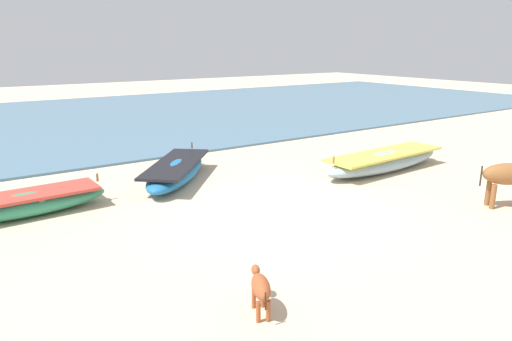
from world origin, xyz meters
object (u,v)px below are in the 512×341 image
fishing_boat_2 (25,203)px  calf_near_rust (260,287)px  fishing_boat_1 (384,161)px  fishing_boat_0 (176,171)px  cow_adult_brown (511,176)px

fishing_boat_2 → calf_near_rust: 6.63m
fishing_boat_2 → fishing_boat_1: bearing=-13.5°
fishing_boat_0 → calf_near_rust: (-1.82, -6.87, 0.12)m
fishing_boat_0 → calf_near_rust: size_ratio=4.35×
fishing_boat_1 → fishing_boat_2: (-9.77, 1.93, -0.03)m
fishing_boat_0 → fishing_boat_2: 4.03m
fishing_boat_0 → calf_near_rust: bearing=-154.2°
cow_adult_brown → calf_near_rust: 7.48m
fishing_boat_0 → fishing_boat_1: bearing=-73.0°
fishing_boat_2 → fishing_boat_0: bearing=6.3°
fishing_boat_1 → cow_adult_brown: 3.93m
fishing_boat_1 → fishing_boat_0: bearing=-26.5°
fishing_boat_1 → calf_near_rust: 8.76m
cow_adult_brown → calf_near_rust: bearing=-140.9°
fishing_boat_0 → calf_near_rust: fishing_boat_0 is taller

